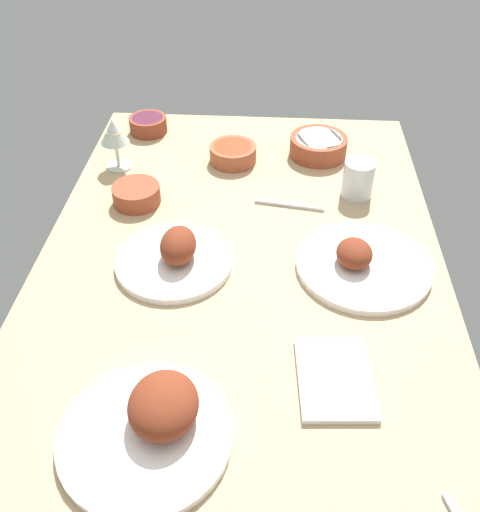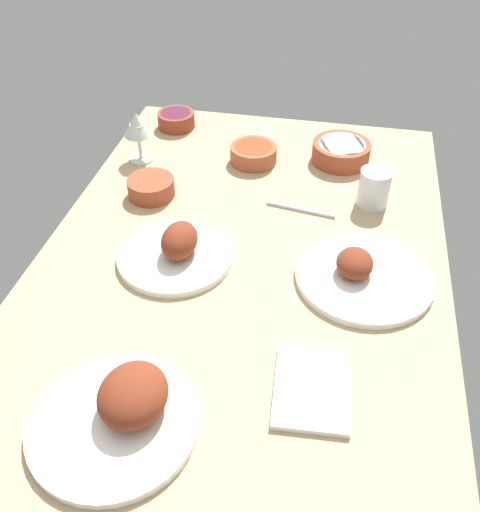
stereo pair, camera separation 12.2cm
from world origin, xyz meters
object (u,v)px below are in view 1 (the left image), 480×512
object	(u,v)px
water_tumbler	(358,179)
bowl_sauce	(233,153)
plate_center_main	(362,264)
bowl_potatoes	(136,194)
plate_far_side	(154,422)
bowl_onions	(148,124)
fork_loose	(289,205)
plate_near_viewer	(176,256)
bowl_cream	(318,145)
folded_napkin	(335,378)
wine_glass	(114,134)

from	to	relation	value
water_tumbler	bowl_sauce	bearing A→B (deg)	-113.94
plate_center_main	bowl_potatoes	bearing A→B (deg)	-112.10
bowl_potatoes	plate_far_side	bearing A→B (deg)	14.17
bowl_onions	fork_loose	distance (cm)	55.55
plate_near_viewer	fork_loose	world-z (taller)	plate_near_viewer
plate_center_main	bowl_cream	distance (cm)	48.68
plate_near_viewer	folded_napkin	bearing A→B (deg)	48.12
bowl_onions	bowl_potatoes	bearing A→B (deg)	6.32
bowl_potatoes	bowl_sauce	size ratio (longest dim) A/B	0.92
bowl_sauce	fork_loose	bearing A→B (deg)	36.92
bowl_potatoes	wine_glass	size ratio (longest dim) A/B	0.84
bowl_sauce	folded_napkin	distance (cm)	76.96
bowl_cream	wine_glass	world-z (taller)	wine_glass
bowl_sauce	plate_center_main	bearing A→B (deg)	35.75
bowl_sauce	folded_napkin	world-z (taller)	bowl_sauce
water_tumbler	fork_loose	world-z (taller)	water_tumbler
bowl_sauce	fork_loose	xyz separation A→B (cm)	(20.75, 15.59, -2.18)
bowl_cream	folded_napkin	world-z (taller)	bowl_cream
plate_center_main	bowl_onions	xyz separation A→B (cm)	(-58.46, -57.57, 1.05)
plate_center_main	water_tumbler	xyz separation A→B (cm)	(-28.64, 1.53, 3.22)
wine_glass	bowl_potatoes	bearing A→B (deg)	27.20
plate_far_side	bowl_cream	world-z (taller)	plate_far_side
plate_near_viewer	bowl_cream	xyz separation A→B (cm)	(-48.97, 32.76, 0.69)
plate_center_main	wine_glass	bearing A→B (deg)	-121.62
folded_napkin	bowl_cream	bearing A→B (deg)	179.93
wine_glass	plate_center_main	bearing A→B (deg)	58.38
plate_near_viewer	bowl_onions	xyz separation A→B (cm)	(-59.35, -17.36, 0.27)
water_tumbler	plate_center_main	bearing A→B (deg)	-3.05
plate_near_viewer	wine_glass	distance (cm)	45.31
bowl_cream	bowl_sauce	bearing A→B (deg)	-78.03
plate_far_side	water_tumbler	world-z (taller)	water_tumbler
water_tumbler	fork_loose	distance (cm)	18.60
plate_far_side	wine_glass	size ratio (longest dim) A/B	2.01
plate_center_main	bowl_sauce	world-z (taller)	plate_center_main
bowl_potatoes	fork_loose	xyz separation A→B (cm)	(-0.60, 38.08, -2.16)
plate_far_side	bowl_onions	xyz separation A→B (cm)	(-100.69, -20.22, -0.16)
plate_far_side	bowl_onions	bearing A→B (deg)	-168.64
bowl_potatoes	wine_glass	world-z (taller)	wine_glass
bowl_sauce	folded_napkin	bearing A→B (deg)	17.77
plate_near_viewer	bowl_sauce	bearing A→B (deg)	168.19
bowl_potatoes	fork_loose	size ratio (longest dim) A/B	0.68
bowl_onions	fork_loose	bearing A→B (deg)	49.40
plate_far_side	wine_glass	world-z (taller)	wine_glass
bowl_sauce	bowl_cream	xyz separation A→B (cm)	(-5.00, 23.57, 0.40)
plate_center_main	wine_glass	size ratio (longest dim) A/B	2.09
bowl_cream	bowl_onions	size ratio (longest dim) A/B	1.43
bowl_potatoes	fork_loose	world-z (taller)	bowl_potatoes
bowl_potatoes	bowl_onions	distance (cm)	36.95
bowl_cream	water_tumbler	world-z (taller)	water_tumbler
fork_loose	folded_napkin	bearing A→B (deg)	107.43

